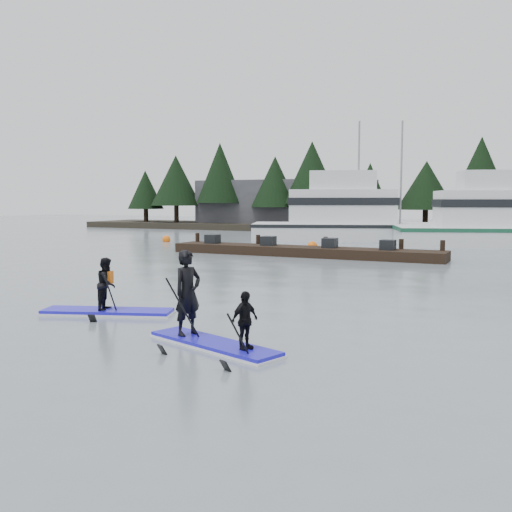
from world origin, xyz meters
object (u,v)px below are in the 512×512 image
at_px(floating_dock, 303,251).
at_px(paddleboard_duo, 206,312).
at_px(fishing_boat_large, 362,230).
at_px(paddleboard_solo, 107,295).

xyz_separation_m(floating_dock, paddleboard_duo, (4.54, -18.41, 0.43)).
bearing_deg(floating_dock, fishing_boat_large, 91.64).
relative_size(paddleboard_solo, paddleboard_duo, 1.05).
xyz_separation_m(fishing_boat_large, paddleboard_duo, (4.64, -31.58, -0.06)).
relative_size(fishing_boat_large, paddleboard_solo, 5.14).
relative_size(floating_dock, paddleboard_solo, 4.30).
bearing_deg(floating_dock, paddleboard_solo, -86.57).
xyz_separation_m(floating_dock, paddleboard_solo, (0.65, -16.71, 0.25)).
distance_m(fishing_boat_large, paddleboard_solo, 29.90).
bearing_deg(paddleboard_duo, floating_dock, 123.48).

